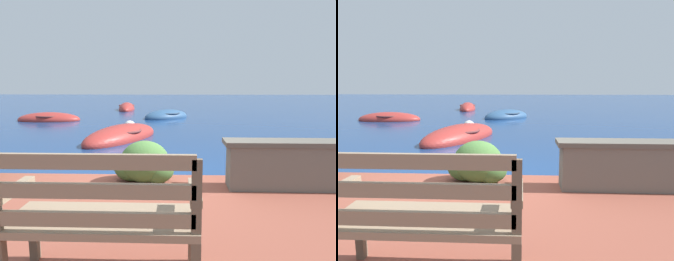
% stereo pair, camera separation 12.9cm
% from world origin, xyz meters
% --- Properties ---
extents(ground_plane, '(80.00, 80.00, 0.00)m').
position_xyz_m(ground_plane, '(0.00, 0.00, 0.00)').
color(ground_plane, navy).
extents(park_bench, '(1.26, 0.48, 0.93)m').
position_xyz_m(park_bench, '(0.00, -2.44, 0.70)').
color(park_bench, brown).
rests_on(park_bench, patio_terrace).
extents(stone_wall, '(2.47, 0.39, 0.62)m').
position_xyz_m(stone_wall, '(2.30, -0.51, 0.53)').
color(stone_wall, '#666056').
rests_on(stone_wall, patio_terrace).
extents(hedge_clump_left, '(0.83, 0.60, 0.57)m').
position_xyz_m(hedge_clump_left, '(0.02, -0.32, 0.46)').
color(hedge_clump_left, '#426B33').
rests_on(hedge_clump_left, patio_terrace).
extents(hedge_clump_centre, '(0.85, 0.62, 0.58)m').
position_xyz_m(hedge_clump_centre, '(2.61, -0.25, 0.47)').
color(hedge_clump_centre, '#284C23').
rests_on(hedge_clump_centre, patio_terrace).
extents(rowboat_nearest, '(2.30, 3.20, 0.72)m').
position_xyz_m(rowboat_nearest, '(-1.10, 4.00, 0.06)').
color(rowboat_nearest, '#9E2D28').
rests_on(rowboat_nearest, ground_plane).
extents(rowboat_mid, '(2.67, 1.30, 0.63)m').
position_xyz_m(rowboat_mid, '(-4.99, 8.16, 0.06)').
color(rowboat_mid, '#9E2D28').
rests_on(rowboat_mid, ground_plane).
extents(rowboat_far, '(2.54, 2.49, 0.67)m').
position_xyz_m(rowboat_far, '(-0.07, 9.42, 0.06)').
color(rowboat_far, '#2D517A').
rests_on(rowboat_far, ground_plane).
extents(rowboat_outer, '(1.27, 3.17, 0.76)m').
position_xyz_m(rowboat_outer, '(-2.65, 13.76, 0.06)').
color(rowboat_outer, '#9E2D28').
rests_on(rowboat_outer, ground_plane).
extents(mooring_buoy, '(0.44, 0.44, 0.40)m').
position_xyz_m(mooring_buoy, '(-1.22, 6.14, 0.07)').
color(mooring_buoy, white).
rests_on(mooring_buoy, ground_plane).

